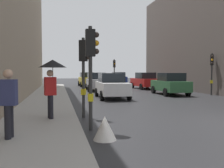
{
  "coord_description": "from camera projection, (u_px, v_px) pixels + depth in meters",
  "views": [
    {
      "loc": [
        -6.44,
        -7.58,
        1.87
      ],
      "look_at": [
        -2.79,
        9.01,
        1.0
      ],
      "focal_mm": 39.43,
      "sensor_mm": 36.0,
      "label": 1
    }
  ],
  "objects": [
    {
      "name": "warning_sign_triangle",
      "position": [
        105.0,
        128.0,
        6.71
      ],
      "size": [
        0.64,
        0.64,
        0.65
      ],
      "primitive_type": "cone",
      "color": "silver",
      "rests_on": "ground"
    },
    {
      "name": "traffic_light_mid_street",
      "position": [
        212.0,
        66.0,
        19.36
      ],
      "size": [
        0.36,
        0.45,
        3.3
      ],
      "color": "#2D2D2D",
      "rests_on": "ground"
    },
    {
      "name": "car_white_compact",
      "position": [
        112.0,
        86.0,
        17.24
      ],
      "size": [
        2.11,
        4.25,
        1.76
      ],
      "color": "silver",
      "rests_on": "ground"
    },
    {
      "name": "car_green_estate",
      "position": [
        170.0,
        84.0,
        19.77
      ],
      "size": [
        2.15,
        4.27,
        1.76
      ],
      "color": "#2D6038",
      "rests_on": "ground"
    },
    {
      "name": "car_blue_van",
      "position": [
        118.0,
        78.0,
        37.14
      ],
      "size": [
        2.07,
        4.23,
        1.76
      ],
      "color": "navy",
      "rests_on": "ground"
    },
    {
      "name": "car_red_sedan",
      "position": [
        145.0,
        81.0,
        26.45
      ],
      "size": [
        2.17,
        4.28,
        1.76
      ],
      "color": "red",
      "rests_on": "ground"
    },
    {
      "name": "car_yellow_taxi",
      "position": [
        87.0,
        79.0,
        30.98
      ],
      "size": [
        2.06,
        4.22,
        1.76
      ],
      "color": "yellow",
      "rests_on": "ground"
    },
    {
      "name": "sidewalk_kerb",
      "position": [
        46.0,
        105.0,
        13.2
      ],
      "size": [
        2.72,
        40.0,
        0.16
      ],
      "primitive_type": "cube",
      "color": "#A8A5A0",
      "rests_on": "ground"
    },
    {
      "name": "traffic_light_far_median",
      "position": [
        114.0,
        68.0,
        28.71
      ],
      "size": [
        0.24,
        0.43,
        3.29
      ],
      "color": "#2D2D2D",
      "rests_on": "ground"
    },
    {
      "name": "car_silver_hatchback",
      "position": [
        97.0,
        82.0,
        24.1
      ],
      "size": [
        2.13,
        4.26,
        1.76
      ],
      "color": "#BCBCC1",
      "rests_on": "ground"
    },
    {
      "name": "pedestrian_with_umbrella",
      "position": [
        52.0,
        72.0,
        8.91
      ],
      "size": [
        1.0,
        1.0,
        2.14
      ],
      "color": "black",
      "rests_on": "sidewalk_kerb"
    },
    {
      "name": "traffic_light_near_left",
      "position": [
        91.0,
        59.0,
        7.72
      ],
      "size": [
        0.43,
        0.25,
        3.28
      ],
      "color": "#2D2D2D",
      "rests_on": "ground"
    },
    {
      "name": "pedestrian_with_grey_backpack",
      "position": [
        7.0,
        99.0,
        6.26
      ],
      "size": [
        0.63,
        0.38,
        1.77
      ],
      "color": "black",
      "rests_on": "sidewalk_kerb"
    },
    {
      "name": "traffic_light_near_right",
      "position": [
        84.0,
        63.0,
        9.87
      ],
      "size": [
        0.45,
        0.34,
        3.22
      ],
      "color": "#2D2D2D",
      "rests_on": "ground"
    }
  ]
}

